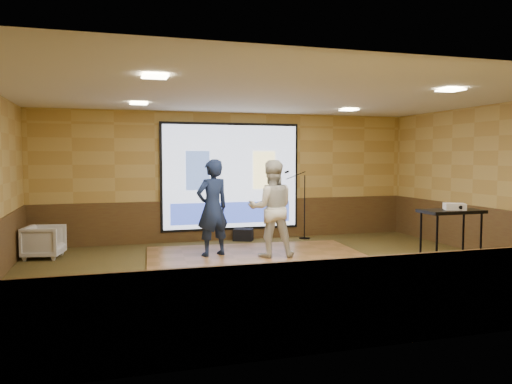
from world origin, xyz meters
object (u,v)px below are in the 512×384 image
object	(u,v)px
projector	(455,207)
mic_stand	(302,218)
player_right	(271,208)
av_table	(451,227)
projector_screen	(231,178)
dance_floor	(260,258)
banquet_chair	(44,242)
player_left	(212,208)
duffel_bag	(243,235)

from	to	relation	value
projector	mic_stand	xyz separation A→B (m)	(-1.09, 4.07, -0.64)
player_right	projector	xyz separation A→B (m)	(2.53, -2.11, 0.17)
mic_stand	av_table	bearing A→B (deg)	-85.38
projector_screen	mic_stand	distance (m)	1.97
player_right	projector	bearing A→B (deg)	150.33
mic_stand	dance_floor	bearing A→B (deg)	-140.00
banquet_chair	av_table	bearing A→B (deg)	-105.02
projector_screen	projector	xyz separation A→B (m)	(2.76, -4.39, -0.34)
projector_screen	mic_stand	bearing A→B (deg)	-10.78
player_left	projector	size ratio (longest dim) A/B	5.76
projector_screen	banquet_chair	xyz separation A→B (m)	(-4.00, -1.04, -1.16)
av_table	mic_stand	distance (m)	4.19
projector_screen	dance_floor	world-z (taller)	projector_screen
player_left	mic_stand	world-z (taller)	player_left
projector_screen	dance_floor	xyz separation A→B (m)	(-0.02, -2.33, -1.46)
projector_screen	player_left	xyz separation A→B (m)	(-0.84, -1.88, -0.50)
dance_floor	banquet_chair	world-z (taller)	banquet_chair
player_right	duffel_bag	xyz separation A→B (m)	(0.00, 2.09, -0.83)
player_left	banquet_chair	size ratio (longest dim) A/B	2.69
projector_screen	duffel_bag	size ratio (longest dim) A/B	7.44
projector	projector_screen	bearing A→B (deg)	147.11
player_right	banquet_chair	bearing A→B (deg)	-6.16
mic_stand	duffel_bag	xyz separation A→B (m)	(-1.43, 0.13, -0.36)
player_right	banquet_chair	distance (m)	4.46
projector_screen	duffel_bag	xyz separation A→B (m)	(0.24, -0.19, -1.34)
projector_screen	dance_floor	bearing A→B (deg)	-90.51
dance_floor	player_right	xyz separation A→B (m)	(0.26, 0.05, 0.95)
dance_floor	av_table	bearing A→B (deg)	-36.45
player_right	mic_stand	world-z (taller)	player_right
dance_floor	mic_stand	world-z (taller)	mic_stand
player_left	projector_screen	bearing A→B (deg)	-133.36
player_right	banquet_chair	xyz separation A→B (m)	(-4.24, 1.24, -0.65)
duffel_bag	mic_stand	bearing A→B (deg)	-5.26
player_left	av_table	world-z (taller)	player_left
player_right	projector_screen	bearing A→B (deg)	-73.90
dance_floor	duffel_bag	size ratio (longest dim) A/B	9.52
player_right	projector	size ratio (longest dim) A/B	5.72
dance_floor	mic_stand	bearing A→B (deg)	49.96
projector_screen	av_table	bearing A→B (deg)	-58.01
projector_screen	mic_stand	world-z (taller)	projector_screen
player_right	player_left	bearing A→B (deg)	-10.23
projector_screen	duffel_bag	world-z (taller)	projector_screen
dance_floor	duffel_bag	bearing A→B (deg)	83.12
banquet_chair	player_left	bearing A→B (deg)	-93.65
av_table	duffel_bag	xyz separation A→B (m)	(-2.49, 4.18, -0.64)
player_left	av_table	xyz separation A→B (m)	(3.57, -2.48, -0.20)
projector	av_table	bearing A→B (deg)	167.11
projector_screen	dance_floor	distance (m)	2.75
player_left	banquet_chair	world-z (taller)	player_left
player_left	duffel_bag	size ratio (longest dim) A/B	4.23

